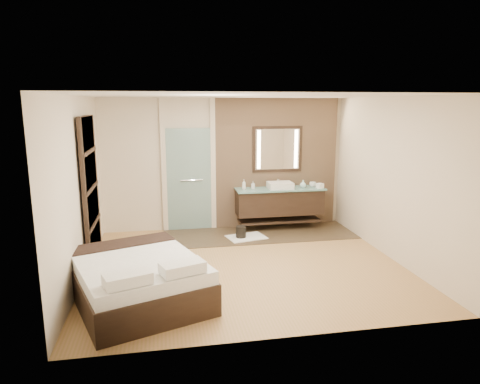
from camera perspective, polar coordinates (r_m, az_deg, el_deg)
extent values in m
plane|color=#A27C44|center=(7.08, 0.72, -9.70)|extent=(5.00, 5.00, 0.00)
cube|color=#3B2E20|center=(8.67, 2.59, -5.59)|extent=(3.80, 1.30, 0.01)
cube|color=tan|center=(9.08, 4.89, 3.86)|extent=(2.60, 0.08, 2.70)
cube|color=black|center=(8.95, 5.29, -1.34)|extent=(1.80, 0.50, 0.50)
cube|color=black|center=(9.04, 5.24, -3.75)|extent=(1.71, 0.45, 0.04)
cube|color=#7EC0BA|center=(8.87, 5.35, 0.39)|extent=(1.85, 0.55, 0.03)
cube|color=white|center=(8.85, 5.36, 0.90)|extent=(0.50, 0.38, 0.13)
cylinder|color=silver|center=(9.03, 5.04, 1.25)|extent=(0.03, 0.03, 0.18)
cylinder|color=silver|center=(8.98, 5.12, 1.70)|extent=(0.02, 0.10, 0.02)
cube|color=black|center=(9.00, 5.00, 5.71)|extent=(1.06, 0.03, 0.96)
cube|color=white|center=(8.98, 5.03, 5.70)|extent=(0.94, 0.01, 0.84)
cube|color=#FFE3BF|center=(8.88, 2.54, 5.67)|extent=(0.07, 0.01, 0.80)
cube|color=#FFE3BF|center=(9.09, 7.48, 5.72)|extent=(0.07, 0.01, 0.80)
cube|color=silver|center=(8.82, -6.82, 1.61)|extent=(0.90, 0.05, 2.10)
cylinder|color=silver|center=(8.77, -6.47, 1.57)|extent=(0.45, 0.03, 0.03)
cube|color=beige|center=(8.77, -10.14, 3.44)|extent=(0.10, 0.08, 2.70)
cube|color=beige|center=(8.82, -3.62, 3.65)|extent=(0.10, 0.08, 2.70)
cube|color=black|center=(7.29, -19.30, 0.11)|extent=(0.06, 1.20, 2.40)
cube|color=#F4EDCD|center=(7.49, -18.72, -6.13)|extent=(0.02, 1.06, 0.52)
cube|color=#F4EDCD|center=(7.34, -19.02, -1.75)|extent=(0.02, 1.06, 0.52)
cube|color=#F4EDCD|center=(7.23, -19.33, 2.78)|extent=(0.02, 1.06, 0.52)
cube|color=#F4EDCD|center=(7.17, -19.64, 7.42)|extent=(0.02, 1.06, 0.52)
cube|color=black|center=(5.98, -13.42, -12.07)|extent=(2.07, 2.29, 0.42)
cube|color=silver|center=(5.86, -13.55, -9.44)|extent=(2.00, 2.23, 0.17)
cube|color=black|center=(6.48, -15.42, -6.68)|extent=(1.52, 0.90, 0.04)
cube|color=silver|center=(5.05, -14.76, -11.11)|extent=(0.59, 0.44, 0.13)
cube|color=silver|center=(5.24, -7.68, -9.94)|extent=(0.59, 0.44, 0.13)
cube|color=white|center=(8.41, 0.84, -6.05)|extent=(0.82, 0.65, 0.02)
cylinder|color=black|center=(8.35, 0.13, -5.41)|extent=(0.25, 0.25, 0.25)
cube|color=white|center=(9.00, 10.60, 0.83)|extent=(0.15, 0.15, 0.10)
imported|color=silver|center=(8.71, 0.53, 1.02)|extent=(0.08, 0.08, 0.21)
imported|color=#B2B2B2|center=(8.80, 1.74, 0.95)|extent=(0.07, 0.08, 0.15)
imported|color=#BAEAE6|center=(8.98, 8.40, 1.08)|extent=(0.13, 0.13, 0.16)
imported|color=white|center=(9.12, 9.67, 1.02)|extent=(0.15, 0.15, 0.10)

